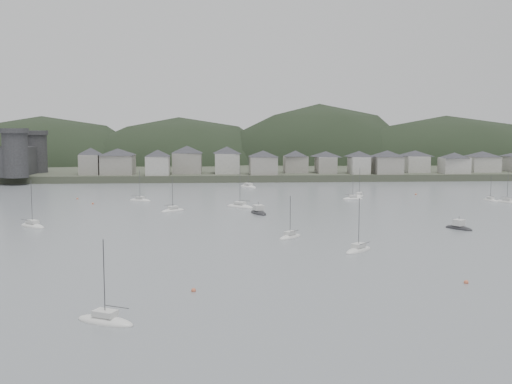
{
  "coord_description": "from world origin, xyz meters",
  "views": [
    {
      "loc": [
        -10.49,
        -84.5,
        22.8
      ],
      "look_at": [
        0.0,
        75.0,
        6.0
      ],
      "focal_mm": 42.33,
      "sensor_mm": 36.0,
      "label": 1
    }
  ],
  "objects": [
    {
      "name": "ground",
      "position": [
        0.0,
        0.0,
        0.0
      ],
      "size": [
        900.0,
        900.0,
        0.0
      ],
      "primitive_type": "plane",
      "color": "slate",
      "rests_on": "ground"
    },
    {
      "name": "far_shore_land",
      "position": [
        0.0,
        295.0,
        1.5
      ],
      "size": [
        900.0,
        250.0,
        3.0
      ],
      "primitive_type": "cube",
      "color": "#383D2D",
      "rests_on": "ground"
    },
    {
      "name": "forested_ridge",
      "position": [
        4.83,
        269.4,
        -11.28
      ],
      "size": [
        851.55,
        103.94,
        102.57
      ],
      "color": "black",
      "rests_on": "ground"
    },
    {
      "name": "waterfront_town",
      "position": [
        50.59,
        183.34,
        8.66
      ],
      "size": [
        451.48,
        28.46,
        12.92
      ],
      "color": "gray",
      "rests_on": "far_shore_land"
    },
    {
      "name": "moored_fleet",
      "position": [
        -5.81,
        62.42,
        0.18
      ],
      "size": [
        245.61,
        178.88,
        13.04
      ],
      "color": "silver",
      "rests_on": "ground"
    },
    {
      "name": "motor_launch_near",
      "position": [
        44.69,
        48.17,
        0.3
      ],
      "size": [
        5.87,
        7.37,
        3.71
      ],
      "rotation": [
        0.0,
        0.0,
        0.55
      ],
      "color": "black",
      "rests_on": "ground"
    },
    {
      "name": "motor_launch_far",
      "position": [
        0.76,
        76.28,
        0.29
      ],
      "size": [
        5.44,
        9.1,
        4.04
      ],
      "rotation": [
        0.0,
        0.0,
        3.44
      ],
      "color": "black",
      "rests_on": "ground"
    },
    {
      "name": "mooring_buoys",
      "position": [
        -6.53,
        66.4,
        0.15
      ],
      "size": [
        114.95,
        121.3,
        0.7
      ],
      "color": "#CB6443",
      "rests_on": "ground"
    }
  ]
}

